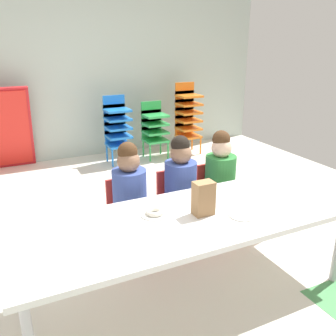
{
  "coord_description": "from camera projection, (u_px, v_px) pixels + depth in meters",
  "views": [
    {
      "loc": [
        -1.02,
        -2.59,
        1.63
      ],
      "look_at": [
        -0.04,
        -0.55,
        0.82
      ],
      "focal_mm": 38.74,
      "sensor_mm": 36.0,
      "label": 1
    }
  ],
  "objects": [
    {
      "name": "paper_plate_near_edge",
      "position": [
        155.0,
        214.0,
        2.3
      ],
      "size": [
        0.18,
        0.18,
        0.01
      ],
      "primitive_type": "cylinder",
      "color": "white",
      "rests_on": "craft_table"
    },
    {
      "name": "seated_child_middle_seat",
      "position": [
        180.0,
        180.0,
        2.93
      ],
      "size": [
        0.34,
        0.34,
        0.92
      ],
      "color": "red",
      "rests_on": "ground_plane"
    },
    {
      "name": "seated_child_near_camera",
      "position": [
        129.0,
        189.0,
        2.75
      ],
      "size": [
        0.32,
        0.31,
        0.92
      ],
      "color": "red",
      "rests_on": "ground_plane"
    },
    {
      "name": "paper_bag_brown",
      "position": [
        203.0,
        198.0,
        2.28
      ],
      "size": [
        0.13,
        0.09,
        0.22
      ],
      "primitive_type": "cube",
      "color": "#9E754C",
      "rests_on": "craft_table"
    },
    {
      "name": "seated_child_far_right",
      "position": [
        220.0,
        173.0,
        3.09
      ],
      "size": [
        0.32,
        0.31,
        0.92
      ],
      "color": "red",
      "rests_on": "ground_plane"
    },
    {
      "name": "ground_plane",
      "position": [
        144.0,
        238.0,
        3.17
      ],
      "size": [
        5.89,
        5.25,
        0.02
      ],
      "color": "silver"
    },
    {
      "name": "paper_plate_center_table",
      "position": [
        242.0,
        215.0,
        2.3
      ],
      "size": [
        0.18,
        0.18,
        0.01
      ],
      "primitive_type": "cylinder",
      "color": "white",
      "rests_on": "craft_table"
    },
    {
      "name": "back_wall",
      "position": [
        70.0,
        60.0,
        4.93
      ],
      "size": [
        5.89,
        0.1,
        2.72
      ],
      "primitive_type": "cube",
      "color": "#B2C1B7",
      "rests_on": "ground_plane"
    },
    {
      "name": "kid_chair_orange_stack",
      "position": [
        187.0,
        115.0,
        5.36
      ],
      "size": [
        0.32,
        0.3,
        1.04
      ],
      "color": "orange",
      "rests_on": "ground_plane"
    },
    {
      "name": "kid_chair_blue_stack",
      "position": [
        117.0,
        126.0,
        4.94
      ],
      "size": [
        0.32,
        0.3,
        0.92
      ],
      "color": "blue",
      "rests_on": "ground_plane"
    },
    {
      "name": "kid_chair_green_stack",
      "position": [
        154.0,
        126.0,
        5.18
      ],
      "size": [
        0.32,
        0.3,
        0.8
      ],
      "color": "green",
      "rests_on": "ground_plane"
    },
    {
      "name": "donut_powdered_on_plate",
      "position": [
        155.0,
        212.0,
        2.3
      ],
      "size": [
        0.12,
        0.12,
        0.03
      ],
      "primitive_type": "torus",
      "color": "white",
      "rests_on": "craft_table"
    },
    {
      "name": "craft_table",
      "position": [
        187.0,
        223.0,
        2.29
      ],
      "size": [
        2.18,
        0.79,
        0.57
      ],
      "color": "white",
      "rests_on": "ground_plane"
    }
  ]
}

